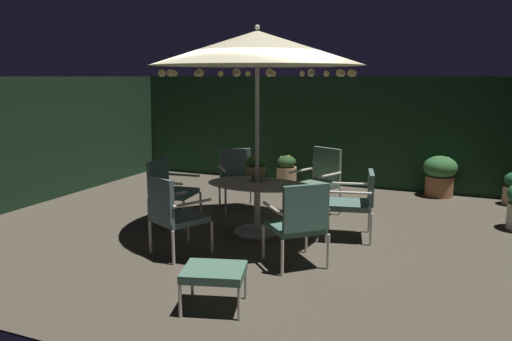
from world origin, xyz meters
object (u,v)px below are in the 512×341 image
Objects in this scene: centerpiece_planter at (256,165)px; patio_chair_north at (237,174)px; patio_dining_table at (257,197)px; ottoman_footrest at (214,273)px; patio_chair_southeast at (299,220)px; patio_chair_south at (357,199)px; potted_plant_back_right at (287,170)px; potted_plant_front_corner at (440,174)px; patio_chair_northeast at (169,187)px; patio_chair_southwest at (320,178)px; potted_plant_right_near at (323,171)px; patio_chair_east at (173,211)px; patio_umbrella at (257,48)px.

patio_chair_north is (-0.72, 0.92, -0.35)m from centerpiece_planter.
patio_dining_table is 2.12× the size of ottoman_footrest.
patio_chair_north is at bearing 129.93° from patio_chair_southeast.
potted_plant_back_right is at bearing 124.86° from patio_chair_south.
potted_plant_front_corner is at bearing 73.12° from patio_chair_south.
patio_dining_table is 1.36m from patio_chair_south.
patio_chair_northeast is 1.29× the size of potted_plant_front_corner.
patio_chair_south is 1.25m from patio_chair_southwest.
patio_dining_table reaches higher than potted_plant_right_near.
patio_chair_southwest is 2.30m from potted_plant_back_right.
patio_chair_southeast is (0.94, -1.00, 0.05)m from patio_dining_table.
patio_chair_southeast is (1.53, 0.24, 0.00)m from patio_chair_east.
patio_chair_east is 1.55m from patio_chair_southeast.
patio_umbrella is at bearing 64.59° from patio_chair_east.
patio_dining_table is at bearing -91.75° from potted_plant_right_near.
patio_chair_southwest reaches higher than patio_chair_north.
centerpiece_planter reaches higher than patio_chair_north.
patio_umbrella is 2.85× the size of patio_chair_east.
patio_chair_southeast is 0.96× the size of patio_chair_southwest.
potted_plant_right_near is (0.91, 2.00, -0.24)m from patio_chair_north.
patio_chair_southeast reaches higher than patio_dining_table.
patio_chair_north is 2.21m from potted_plant_right_near.
patio_dining_table reaches higher than ottoman_footrest.
potted_plant_front_corner is (2.15, 0.21, 0.07)m from potted_plant_right_near.
patio_chair_north reaches higher than potted_plant_right_near.
patio_umbrella is 3.22m from ottoman_footrest.
ottoman_footrest is at bearing -85.46° from potted_plant_right_near.
patio_dining_table reaches higher than potted_plant_back_right.
patio_chair_south is (1.33, 0.29, -1.99)m from patio_umbrella.
patio_chair_southeast is 2.31m from patio_chair_southwest.
patio_chair_northeast is at bearing -136.33° from potted_plant_front_corner.
patio_chair_southwest reaches higher than potted_plant_right_near.
patio_chair_south is (1.92, 1.54, -0.01)m from patio_chair_east.
ottoman_footrest is (0.52, -2.30, -0.17)m from patio_dining_table.
patio_chair_south reaches higher than potted_plant_back_right.
potted_plant_front_corner is at bearing 50.16° from patio_chair_southwest.
patio_chair_east is at bearing -121.94° from potted_plant_front_corner.
potted_plant_front_corner is at bearing 55.82° from patio_dining_table.
patio_chair_southeast is at bearing 8.82° from patio_chair_east.
patio_chair_northeast is at bearing 124.71° from patio_chair_east.
patio_umbrella is 2.41m from patio_chair_south.
patio_chair_east is at bearing -84.47° from patio_chair_north.
patio_chair_south is 1.24× the size of potted_plant_front_corner.
patio_dining_table is 0.51× the size of patio_umbrella.
patio_chair_southeast is (1.04, -1.18, -0.36)m from centerpiece_planter.
patio_chair_north is (-0.82, 1.10, 0.06)m from patio_dining_table.
patio_chair_north reaches higher than patio_dining_table.
patio_dining_table is 1.38m from patio_chair_southwest.
patio_chair_south is (2.69, 0.43, -0.02)m from patio_chair_northeast.
patio_chair_south is 3.15m from potted_plant_front_corner.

